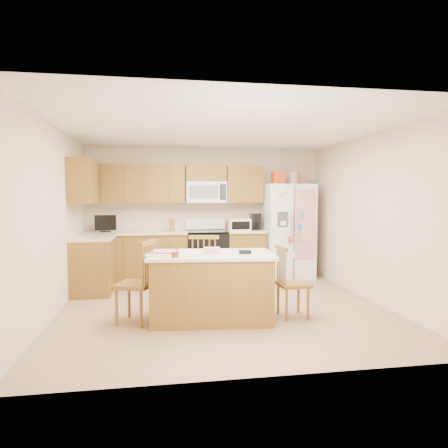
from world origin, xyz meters
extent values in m
plane|color=olive|center=(0.00, 0.00, 0.00)|extent=(4.50, 4.50, 0.00)
cube|color=beige|center=(0.00, 2.25, 1.25)|extent=(4.50, 0.10, 2.50)
cube|color=beige|center=(0.00, -2.25, 1.25)|extent=(4.50, 0.10, 2.50)
cube|color=beige|center=(-2.25, 0.00, 1.25)|extent=(0.10, 4.50, 2.50)
cube|color=beige|center=(2.25, 0.00, 1.25)|extent=(0.10, 4.50, 2.50)
cube|color=white|center=(0.00, 0.00, 2.50)|extent=(4.50, 4.50, 0.04)
cube|color=olive|center=(-1.31, 1.95, 0.44)|extent=(1.87, 0.60, 0.88)
cube|color=olive|center=(0.74, 1.95, 0.44)|extent=(0.72, 0.60, 0.88)
cube|color=olive|center=(-1.95, 1.17, 0.44)|extent=(0.60, 0.95, 0.88)
cube|color=beige|center=(-1.31, 1.94, 0.90)|extent=(1.87, 0.64, 0.04)
cube|color=beige|center=(0.74, 1.94, 0.90)|extent=(0.72, 0.64, 0.04)
cube|color=beige|center=(-1.94, 1.17, 0.90)|extent=(0.64, 0.95, 0.04)
cube|color=olive|center=(-1.32, 2.08, 1.80)|extent=(1.85, 0.33, 0.70)
cube|color=olive|center=(0.75, 2.08, 1.80)|extent=(0.70, 0.33, 0.70)
cube|color=olive|center=(0.00, 2.08, 2.00)|extent=(0.76, 0.33, 0.29)
cube|color=olive|center=(-2.08, 1.17, 1.80)|extent=(0.33, 0.95, 0.70)
cube|color=brown|center=(-1.90, 1.92, 1.80)|extent=(0.02, 0.01, 0.66)
cube|color=brown|center=(-1.90, 1.65, 0.44)|extent=(0.02, 0.01, 0.84)
cube|color=brown|center=(-1.50, 1.92, 1.80)|extent=(0.02, 0.01, 0.66)
cube|color=brown|center=(-1.50, 1.65, 0.44)|extent=(0.02, 0.01, 0.84)
cube|color=brown|center=(-1.10, 1.92, 1.80)|extent=(0.02, 0.01, 0.66)
cube|color=brown|center=(-1.10, 1.65, 0.44)|extent=(0.02, 0.01, 0.84)
cube|color=brown|center=(-0.70, 1.92, 1.80)|extent=(0.01, 0.01, 0.66)
cube|color=brown|center=(-0.70, 1.65, 0.44)|extent=(0.01, 0.01, 0.84)
cube|color=brown|center=(0.70, 1.92, 1.80)|extent=(0.01, 0.01, 0.66)
cube|color=brown|center=(0.70, 1.65, 0.44)|extent=(0.01, 0.01, 0.84)
cube|color=white|center=(0.00, 2.06, 1.65)|extent=(0.76, 0.38, 0.40)
cube|color=slate|center=(-0.06, 1.86, 1.65)|extent=(0.54, 0.01, 0.24)
cube|color=#262626|center=(0.30, 1.86, 1.65)|extent=(0.12, 0.01, 0.30)
cube|color=olive|center=(-0.65, 1.95, 1.03)|extent=(0.10, 0.14, 0.22)
cube|color=black|center=(-1.85, 1.97, 0.93)|extent=(0.18, 0.12, 0.02)
cube|color=black|center=(-1.85, 1.97, 1.09)|extent=(0.38, 0.03, 0.28)
cube|color=red|center=(0.58, 2.03, 1.01)|extent=(0.35, 0.22, 0.18)
cube|color=white|center=(0.60, 1.80, 1.04)|extent=(0.40, 0.28, 0.23)
cube|color=black|center=(0.60, 1.66, 1.04)|extent=(0.34, 0.01, 0.15)
cube|color=black|center=(0.96, 2.00, 1.08)|extent=(0.18, 0.22, 0.32)
cylinder|color=black|center=(0.96, 1.93, 1.01)|extent=(0.12, 0.12, 0.12)
cube|color=black|center=(0.00, 1.93, 0.44)|extent=(0.76, 0.64, 0.88)
cube|color=black|center=(0.00, 1.60, 0.42)|extent=(0.68, 0.01, 0.42)
cube|color=black|center=(0.00, 1.93, 0.91)|extent=(0.76, 0.64, 0.03)
cube|color=white|center=(0.00, 2.19, 1.03)|extent=(0.76, 0.10, 0.20)
cube|color=white|center=(1.57, 1.88, 0.90)|extent=(0.90, 0.75, 1.80)
cube|color=#4C4C4C|center=(1.57, 1.49, 0.90)|extent=(0.02, 0.01, 1.75)
cube|color=silver|center=(1.52, 1.47, 1.05)|extent=(0.02, 0.03, 0.55)
cube|color=silver|center=(1.62, 1.47, 1.05)|extent=(0.02, 0.03, 0.55)
cube|color=#3F3F44|center=(1.35, 1.49, 1.15)|extent=(0.20, 0.01, 0.28)
cube|color=#D84C59|center=(1.77, 1.49, 1.05)|extent=(0.42, 0.01, 1.30)
cube|color=red|center=(1.37, 1.88, 1.92)|extent=(0.22, 0.22, 0.24)
cylinder|color=#A37C68|center=(1.67, 1.82, 1.91)|extent=(0.18, 0.18, 0.22)
cube|color=#9D5F49|center=(1.85, 1.96, 1.89)|extent=(0.18, 0.20, 0.18)
cube|color=olive|center=(-0.24, -0.55, 0.41)|extent=(1.55, 0.96, 0.81)
cube|color=beige|center=(-0.24, -0.55, 0.83)|extent=(1.63, 1.05, 0.04)
cylinder|color=red|center=(-0.71, -0.80, 0.88)|extent=(0.08, 0.08, 0.06)
cylinder|color=white|center=(-0.71, -0.80, 0.90)|extent=(0.09, 0.09, 0.09)
cube|color=pink|center=(-0.23, -0.55, 0.89)|extent=(0.21, 0.17, 0.07)
cube|color=black|center=(0.17, -0.65, 0.87)|extent=(0.16, 0.13, 0.04)
cube|color=white|center=(-0.91, -0.62, 0.86)|extent=(0.32, 0.27, 0.01)
cube|color=#D84C4C|center=(-0.87, -0.54, 0.87)|extent=(0.28, 0.22, 0.01)
cylinder|color=white|center=(-0.52, -0.78, 0.86)|extent=(0.14, 0.04, 0.01)
cube|color=olive|center=(-1.20, -0.52, 0.47)|extent=(0.55, 0.56, 0.05)
cylinder|color=olive|center=(-1.28, -0.30, 0.23)|extent=(0.04, 0.04, 0.45)
cylinder|color=olive|center=(-1.41, -0.64, 0.23)|extent=(0.04, 0.04, 0.45)
cylinder|color=olive|center=(-0.99, -0.41, 0.23)|extent=(0.04, 0.04, 0.45)
cylinder|color=olive|center=(-1.11, -0.75, 0.23)|extent=(0.04, 0.04, 0.45)
cylinder|color=olive|center=(-0.97, -0.44, 0.75)|extent=(0.02, 0.02, 0.51)
cylinder|color=olive|center=(-1.00, -0.51, 0.75)|extent=(0.02, 0.02, 0.51)
cylinder|color=olive|center=(-1.03, -0.59, 0.75)|extent=(0.02, 0.02, 0.51)
cylinder|color=olive|center=(-1.06, -0.66, 0.75)|extent=(0.02, 0.02, 0.51)
cylinder|color=olive|center=(-1.09, -0.73, 0.75)|extent=(0.02, 0.02, 0.51)
cube|color=olive|center=(-1.03, -0.59, 1.00)|extent=(0.19, 0.41, 0.05)
cube|color=olive|center=(-0.24, 0.17, 0.47)|extent=(0.52, 0.50, 0.05)
cylinder|color=olive|center=(-0.03, 0.29, 0.23)|extent=(0.04, 0.04, 0.45)
cylinder|color=olive|center=(-0.38, 0.36, 0.23)|extent=(0.04, 0.04, 0.45)
cylinder|color=olive|center=(-0.09, -0.03, 0.23)|extent=(0.04, 0.04, 0.45)
cylinder|color=olive|center=(-0.45, 0.05, 0.23)|extent=(0.04, 0.04, 0.45)
cylinder|color=olive|center=(-0.12, -0.04, 0.75)|extent=(0.02, 0.02, 0.51)
cylinder|color=olive|center=(-0.20, -0.03, 0.75)|extent=(0.02, 0.02, 0.51)
cylinder|color=olive|center=(-0.27, -0.01, 0.75)|extent=(0.02, 0.02, 0.51)
cylinder|color=olive|center=(-0.35, 0.01, 0.75)|extent=(0.02, 0.02, 0.51)
cylinder|color=olive|center=(-0.43, 0.02, 0.75)|extent=(0.02, 0.02, 0.51)
cube|color=olive|center=(-0.27, -0.01, 1.00)|extent=(0.42, 0.12, 0.05)
cube|color=olive|center=(0.82, -0.62, 0.43)|extent=(0.40, 0.41, 0.04)
cylinder|color=olive|center=(0.97, -0.78, 0.21)|extent=(0.03, 0.03, 0.41)
cylinder|color=olive|center=(0.96, -0.45, 0.21)|extent=(0.03, 0.03, 0.41)
cylinder|color=olive|center=(0.68, -0.79, 0.21)|extent=(0.03, 0.03, 0.41)
cylinder|color=olive|center=(0.67, -0.46, 0.21)|extent=(0.03, 0.03, 0.41)
cylinder|color=olive|center=(0.66, -0.77, 0.68)|extent=(0.02, 0.02, 0.46)
cylinder|color=olive|center=(0.66, -0.70, 0.68)|extent=(0.02, 0.02, 0.46)
cylinder|color=olive|center=(0.66, -0.63, 0.68)|extent=(0.02, 0.02, 0.46)
cylinder|color=olive|center=(0.66, -0.55, 0.68)|extent=(0.02, 0.02, 0.46)
cylinder|color=olive|center=(0.65, -0.48, 0.68)|extent=(0.02, 0.02, 0.46)
cube|color=olive|center=(0.66, -0.63, 0.91)|extent=(0.05, 0.38, 0.05)
camera|label=1|loc=(-0.89, -5.52, 1.57)|focal=32.00mm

